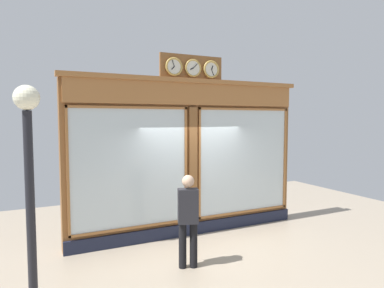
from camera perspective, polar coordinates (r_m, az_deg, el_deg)
ground_plane at (r=5.98m, az=12.81°, el=-22.54°), size 14.00×14.00×0.00m
shop_facade at (r=7.89m, az=-0.40°, el=-2.12°), size 5.76×0.42×4.12m
pedestrian at (r=6.22m, az=-0.66°, el=-12.15°), size 0.41×0.32×1.69m
street_lamp at (r=4.22m, az=-25.67°, el=-4.64°), size 0.28×0.28×3.06m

